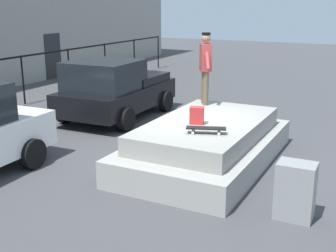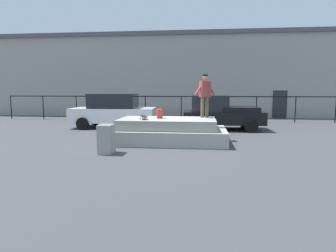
{
  "view_description": "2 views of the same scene",
  "coord_description": "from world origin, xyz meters",
  "px_view_note": "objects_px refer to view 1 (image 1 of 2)",
  "views": [
    {
      "loc": [
        -8.52,
        -3.87,
        3.39
      ],
      "look_at": [
        -0.32,
        0.34,
        0.79
      ],
      "focal_mm": 47.39,
      "sensor_mm": 36.0,
      "label": 1
    },
    {
      "loc": [
        1.25,
        -11.69,
        2.08
      ],
      "look_at": [
        -0.16,
        0.9,
        0.47
      ],
      "focal_mm": 30.87,
      "sensor_mm": 36.0,
      "label": 2
    }
  ],
  "objects_px": {
    "utility_box": "(295,191)",
    "skateboarder": "(205,63)",
    "car_black_pickup_mid": "(115,89)",
    "backpack": "(197,115)",
    "skateboard": "(206,128)"
  },
  "relations": [
    {
      "from": "utility_box",
      "to": "skateboarder",
      "type": "bearing_deg",
      "value": 41.6
    },
    {
      "from": "car_black_pickup_mid",
      "to": "backpack",
      "type": "bearing_deg",
      "value": -124.82
    },
    {
      "from": "skateboard",
      "to": "utility_box",
      "type": "height_order",
      "value": "skateboard"
    },
    {
      "from": "skateboarder",
      "to": "backpack",
      "type": "relative_size",
      "value": 4.81
    },
    {
      "from": "skateboarder",
      "to": "utility_box",
      "type": "bearing_deg",
      "value": -137.73
    },
    {
      "from": "utility_box",
      "to": "skateboard",
      "type": "bearing_deg",
      "value": 65.02
    },
    {
      "from": "car_black_pickup_mid",
      "to": "utility_box",
      "type": "bearing_deg",
      "value": -123.46
    },
    {
      "from": "car_black_pickup_mid",
      "to": "skateboarder",
      "type": "bearing_deg",
      "value": -104.8
    },
    {
      "from": "backpack",
      "to": "car_black_pickup_mid",
      "type": "distance_m",
      "value": 4.63
    },
    {
      "from": "skateboarder",
      "to": "backpack",
      "type": "distance_m",
      "value": 2.05
    },
    {
      "from": "skateboard",
      "to": "backpack",
      "type": "distance_m",
      "value": 0.72
    },
    {
      "from": "backpack",
      "to": "utility_box",
      "type": "xyz_separation_m",
      "value": [
        -1.42,
        -2.35,
        -0.65
      ]
    },
    {
      "from": "skateboard",
      "to": "car_black_pickup_mid",
      "type": "distance_m",
      "value": 5.31
    },
    {
      "from": "skateboarder",
      "to": "car_black_pickup_mid",
      "type": "bearing_deg",
      "value": 75.2
    },
    {
      "from": "backpack",
      "to": "skateboard",
      "type": "bearing_deg",
      "value": -68.4
    }
  ]
}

